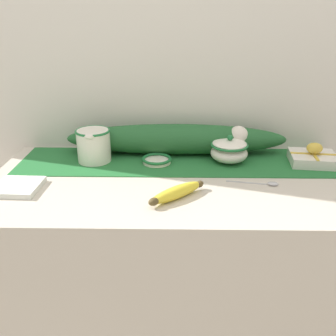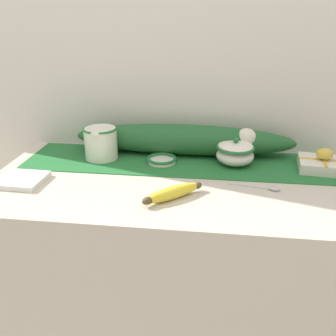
% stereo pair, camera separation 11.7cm
% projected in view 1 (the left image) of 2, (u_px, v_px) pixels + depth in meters
% --- Properties ---
extents(countertop, '(1.22, 0.60, 0.94)m').
position_uv_depth(countertop, '(175.00, 293.00, 1.40)').
color(countertop, beige).
rests_on(countertop, ground_plane).
extents(back_wall, '(2.02, 0.04, 2.40)m').
position_uv_depth(back_wall, '(177.00, 80.00, 1.41)').
color(back_wall, silver).
rests_on(back_wall, ground_plane).
extents(table_runner, '(1.13, 0.28, 0.00)m').
position_uv_depth(table_runner, '(176.00, 162.00, 1.35)').
color(table_runner, '#236B33').
rests_on(table_runner, countertop).
extents(cream_pitcher, '(0.12, 0.15, 0.12)m').
position_uv_depth(cream_pitcher, '(94.00, 144.00, 1.33)').
color(cream_pitcher, white).
rests_on(cream_pitcher, countertop).
extents(sugar_bowl, '(0.13, 0.13, 0.10)m').
position_uv_depth(sugar_bowl, '(229.00, 150.00, 1.33)').
color(sugar_bowl, white).
rests_on(sugar_bowl, countertop).
extents(small_dish, '(0.11, 0.11, 0.02)m').
position_uv_depth(small_dish, '(157.00, 160.00, 1.34)').
color(small_dish, white).
rests_on(small_dish, countertop).
extents(banana, '(0.17, 0.16, 0.04)m').
position_uv_depth(banana, '(177.00, 193.00, 1.08)').
color(banana, yellow).
rests_on(banana, countertop).
extents(spoon, '(0.16, 0.04, 0.01)m').
position_uv_depth(spoon, '(269.00, 184.00, 1.18)').
color(spoon, '#B7B7BC').
rests_on(spoon, countertop).
extents(napkin_stack, '(0.14, 0.14, 0.02)m').
position_uv_depth(napkin_stack, '(18.00, 187.00, 1.14)').
color(napkin_stack, white).
rests_on(napkin_stack, countertop).
extents(gift_box, '(0.17, 0.15, 0.08)m').
position_uv_depth(gift_box, '(313.00, 157.00, 1.33)').
color(gift_box, silver).
rests_on(gift_box, countertop).
extents(poinsettia_garland, '(0.83, 0.12, 0.11)m').
position_uv_depth(poinsettia_garland, '(178.00, 139.00, 1.40)').
color(poinsettia_garland, '#235B2D').
rests_on(poinsettia_garland, countertop).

